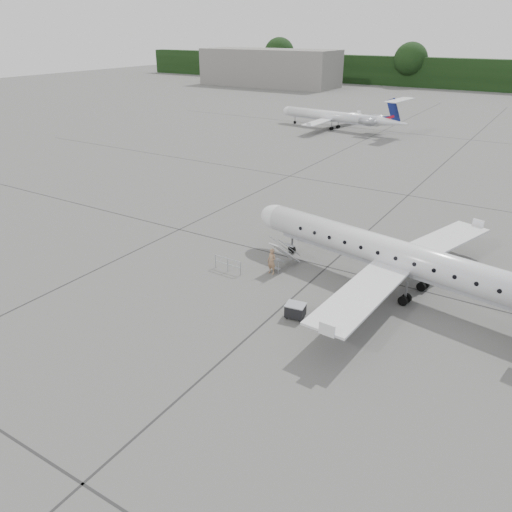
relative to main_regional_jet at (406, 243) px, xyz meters
The scene contains 8 objects.
ground 7.76m from the main_regional_jet, 97.83° to the right, with size 320.00×320.00×0.00m, color #5B5B58.
terminal_building 125.18m from the main_regional_jet, 124.53° to the left, with size 40.00×14.00×10.00m, color slate.
main_regional_jet is the anchor object (origin of this frame).
airstair 8.57m from the main_regional_jet, behind, with size 0.85×2.53×2.17m, color silver, non-canonical shape.
passenger 9.08m from the main_regional_jet, 165.67° to the right, with size 0.68×0.45×1.87m, color #957051.
safety_railing 12.16m from the main_regional_jet, 162.65° to the right, with size 2.20×0.08×1.00m, color #969A9F, non-canonical shape.
baggage_cart 8.31m from the main_regional_jet, 123.86° to the right, with size 1.10×0.89×0.95m, color black, non-canonical shape.
bg_regional_left 57.51m from the main_regional_jet, 118.71° to the left, with size 22.14×15.94×5.81m, color silver, non-canonical shape.
Camera 1 is at (8.12, -22.39, 15.75)m, focal length 35.00 mm.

